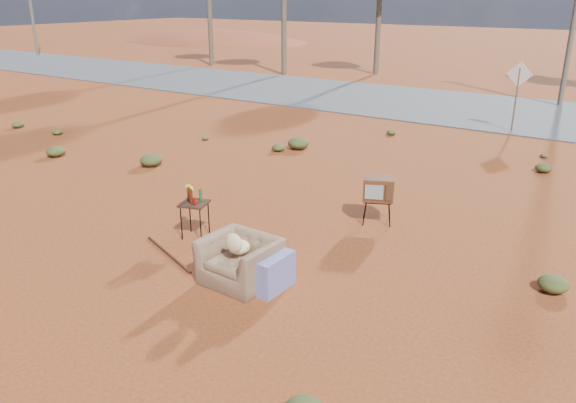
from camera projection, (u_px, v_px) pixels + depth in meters
The scene contains 9 objects.
ground at pixel (237, 260), 9.24m from camera, with size 140.00×140.00×0.00m, color #96451E.
highway at pixel (489, 111), 20.91m from camera, with size 140.00×7.00×0.04m, color #565659.
dirt_mound at pixel (214, 41), 51.36m from camera, with size 26.00×18.00×2.00m, color #974424.
armchair at pixel (245, 257), 8.39m from camera, with size 1.28×0.80×0.93m.
tv_unit at pixel (378, 189), 10.54m from camera, with size 0.70×0.64×0.91m.
side_table at pixel (193, 201), 9.94m from camera, with size 0.58×0.58×0.93m.
rusty_bar at pixel (168, 254), 9.42m from camera, with size 0.04×0.04×1.67m, color #4D2214.
road_sign at pixel (518, 84), 17.27m from camera, with size 0.78×0.06×2.19m.
scrub_patch at pixel (328, 176), 13.05m from camera, with size 17.49×8.07×0.33m.
Camera 1 is at (5.33, -6.44, 4.14)m, focal length 35.00 mm.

